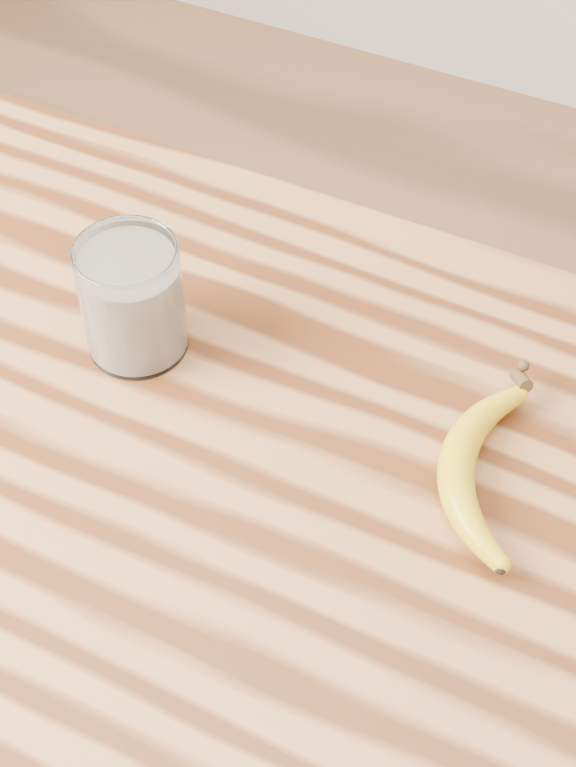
% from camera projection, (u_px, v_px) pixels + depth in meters
% --- Properties ---
extents(table, '(1.20, 0.80, 0.90)m').
position_uv_depth(table, '(231.00, 599.00, 0.95)').
color(table, '#AA6E3E').
rests_on(table, ground).
extents(smoothie_glass, '(0.09, 0.09, 0.11)m').
position_uv_depth(smoothie_glass, '(132.00, 301.00, 0.93)').
color(smoothie_glass, white).
rests_on(smoothie_glass, table).
extents(banana, '(0.15, 0.27, 0.03)m').
position_uv_depth(banana, '(455.00, 464.00, 0.87)').
color(banana, gold).
rests_on(banana, table).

